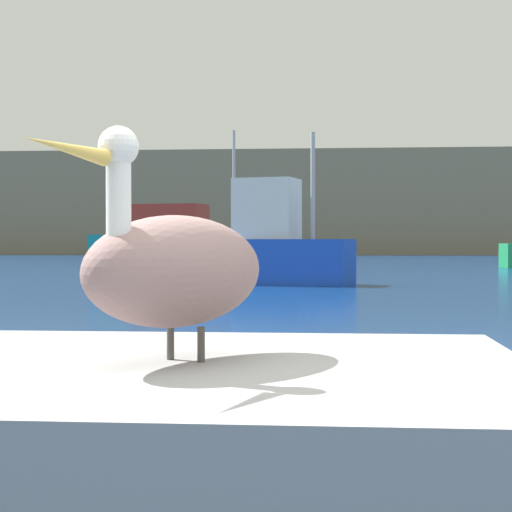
# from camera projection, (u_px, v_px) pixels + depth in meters

# --- Properties ---
(hillside_backdrop) EXTENTS (140.00, 10.75, 9.22)m
(hillside_backdrop) POSITION_uv_depth(u_px,v_px,m) (330.00, 204.00, 80.68)
(hillside_backdrop) COLOR #7F755B
(hillside_backdrop) RESTS_ON ground
(pier_dock) EXTENTS (2.77, 2.28, 0.70)m
(pier_dock) POSITION_uv_depth(u_px,v_px,m) (178.00, 450.00, 3.44)
(pier_dock) COLOR gray
(pier_dock) RESTS_ON ground
(pelican) EXTENTS (0.84, 1.30, 0.89)m
(pelican) POSITION_uv_depth(u_px,v_px,m) (176.00, 268.00, 3.41)
(pelican) COLOR gray
(pelican) RESTS_ON pier_dock
(fishing_boat_teal) EXTENTS (7.64, 3.55, 5.62)m
(fishing_boat_teal) POSITION_uv_depth(u_px,v_px,m) (180.00, 246.00, 35.62)
(fishing_boat_teal) COLOR teal
(fishing_boat_teal) RESTS_ON ground
(fishing_boat_blue) EXTENTS (5.29, 2.82, 4.09)m
(fishing_boat_blue) POSITION_uv_depth(u_px,v_px,m) (261.00, 248.00, 23.83)
(fishing_boat_blue) COLOR blue
(fishing_boat_blue) RESTS_ON ground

